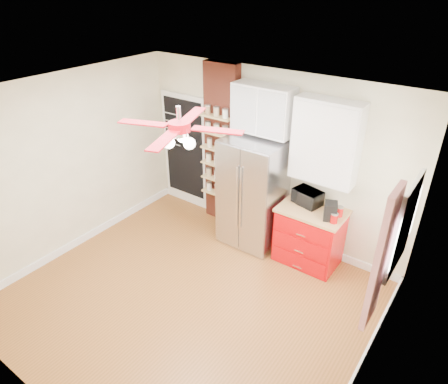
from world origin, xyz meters
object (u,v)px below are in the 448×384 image
Objects in this scene: canister_left at (334,218)px; pantry_jar_oats at (210,143)px; ceiling_fan at (179,127)px; toaster_oven at (307,197)px; red_cabinet at (309,236)px; coffee_maker at (330,211)px; fridge at (253,193)px.

pantry_jar_oats reaches higher than canister_left.
toaster_oven is (0.78, 1.78, -1.41)m from ceiling_fan.
ceiling_fan is 2.40m from toaster_oven.
red_cabinet is at bearing 158.70° from canister_left.
pantry_jar_oats is at bearing 153.29° from coffee_maker.
coffee_maker is at bearing -10.41° from toaster_oven.
canister_left is at bearing -5.70° from pantry_jar_oats.
canister_left is 2.33m from pantry_jar_oats.
toaster_oven reaches higher than red_cabinet.
toaster_oven is 3.06× the size of canister_left.
fridge is at bearing -177.05° from red_cabinet.
toaster_oven is at bearing 10.24° from fridge.
fridge is 0.85m from toaster_oven.
pantry_jar_oats is (-1.76, -0.02, 0.43)m from toaster_oven.
red_cabinet is at bearing -21.57° from toaster_oven.
canister_left is at bearing -4.03° from fridge.
pantry_jar_oats is at bearing 177.52° from red_cabinet.
ceiling_fan is at bearing -149.40° from coffee_maker.
canister_left is at bearing 49.97° from ceiling_fan.
toaster_oven reaches higher than canister_left.
ceiling_fan is at bearing -100.20° from toaster_oven.
coffee_maker is at bearing 146.83° from canister_left.
coffee_maker reaches higher than canister_left.
fridge is at bearing 175.97° from canister_left.
fridge is at bearing 91.76° from ceiling_fan.
canister_left reaches higher than red_cabinet.
coffee_maker reaches higher than toaster_oven.
pantry_jar_oats reaches higher than toaster_oven.
pantry_jar_oats reaches higher than red_cabinet.
fridge is 6.95× the size of coffee_maker.
red_cabinet is 6.93× the size of pantry_jar_oats.
ceiling_fan is (0.05, -1.63, 1.55)m from fridge.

